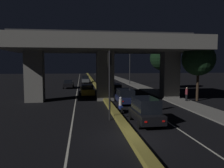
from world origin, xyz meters
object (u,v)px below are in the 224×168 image
car_dark_blue_second (125,96)px  car_white_fourth (111,86)px  car_grey_third (115,89)px  street_lamp (128,64)px  car_grey_third_oncoming (86,79)px  pedestrian_on_sidewalk (187,94)px  car_taxi_yellow_lead_oncoming (87,90)px  car_dark_blue_fifth (105,83)px  traffic_light_left_of_median (109,73)px  car_black_second_oncoming (69,84)px  motorcycle_blue_filtering_near (121,106)px  car_black_lead (146,110)px

car_dark_blue_second → car_white_fourth: car_dark_blue_second is taller
car_grey_third → street_lamp: bearing=-17.5°
car_grey_third_oncoming → pedestrian_on_sidewalk: 30.84m
street_lamp → car_white_fourth: 13.00m
car_taxi_yellow_lead_oncoming → car_dark_blue_fifth: bearing=160.4°
car_grey_third_oncoming → pedestrian_on_sidewalk: bearing=23.5°
traffic_light_left_of_median → car_dark_blue_fifth: traffic_light_left_of_median is taller
traffic_light_left_of_median → car_taxi_yellow_lead_oncoming: bearing=95.8°
car_white_fourth → car_taxi_yellow_lead_oncoming: car_taxi_yellow_lead_oncoming is taller
car_dark_blue_fifth → car_taxi_yellow_lead_oncoming: size_ratio=1.09×
car_black_second_oncoming → motorcycle_blue_filtering_near: (6.03, -22.44, -0.14)m
street_lamp → car_white_fourth: street_lamp is taller
car_grey_third → car_dark_blue_fifth: car_grey_third is taller
pedestrian_on_sidewalk → car_black_lead: bearing=-131.5°
car_white_fourth → car_black_second_oncoming: bearing=53.9°
car_grey_third_oncoming → traffic_light_left_of_median: bearing=3.7°
car_black_lead → car_grey_third: car_black_lead is taller
street_lamp → car_white_fourth: size_ratio=1.65×
car_grey_third → car_dark_blue_second: bearing=-178.1°
car_black_lead → car_grey_third_oncoming: bearing=5.1°
car_white_fourth → car_black_second_oncoming: size_ratio=1.12×
street_lamp → car_dark_blue_fifth: bearing=-143.4°
car_white_fourth → pedestrian_on_sidewalk: pedestrian_on_sidewalk is taller
traffic_light_left_of_median → car_grey_third: (2.60, 13.98, -2.88)m
car_taxi_yellow_lead_oncoming → car_black_second_oncoming: bearing=-166.2°
car_dark_blue_fifth → motorcycle_blue_filtering_near: (-1.15, -24.08, -0.21)m
car_black_lead → car_grey_third_oncoming: car_black_lead is taller
car_dark_blue_fifth → pedestrian_on_sidewalk: size_ratio=2.71×
car_dark_blue_fifth → motorcycle_blue_filtering_near: car_dark_blue_fifth is taller
traffic_light_left_of_median → car_dark_blue_fifth: size_ratio=1.24×
car_grey_third → pedestrian_on_sidewalk: pedestrian_on_sidewalk is taller
street_lamp → car_black_second_oncoming: 14.66m
car_black_lead → car_grey_third_oncoming: size_ratio=0.99×
car_black_lead → street_lamp: bearing=-10.6°
car_dark_blue_second → pedestrian_on_sidewalk: 7.45m
car_dark_blue_second → car_dark_blue_fifth: bearing=0.7°
car_black_lead → car_grey_third: (0.04, 15.44, -0.13)m
street_lamp → car_grey_third: bearing=-108.4°
motorcycle_blue_filtering_near → pedestrian_on_sidewalk: size_ratio=1.05×
car_grey_third → car_black_second_oncoming: 13.22m
pedestrian_on_sidewalk → car_black_second_oncoming: bearing=129.7°
street_lamp → car_white_fourth: (-5.46, -11.17, -3.79)m
motorcycle_blue_filtering_near → street_lamp: bearing=-14.0°
traffic_light_left_of_median → car_dark_blue_fifth: bearing=84.6°
car_dark_blue_second → motorcycle_blue_filtering_near: car_dark_blue_second is taller
motorcycle_blue_filtering_near → car_black_second_oncoming: bearing=14.6°
car_grey_third → car_dark_blue_fifth: bearing=1.2°
car_white_fourth → car_black_second_oncoming: (-7.43, 5.28, 0.04)m
car_dark_blue_fifth → pedestrian_on_sidewalk: 20.98m
traffic_light_left_of_median → car_taxi_yellow_lead_oncoming: size_ratio=1.35×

